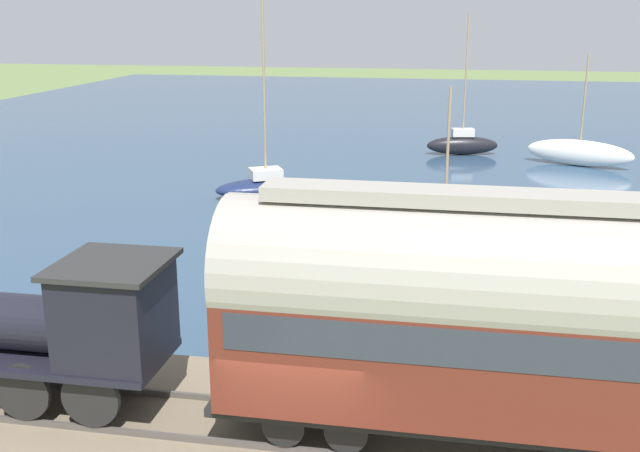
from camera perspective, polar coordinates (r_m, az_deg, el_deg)
The scene contains 9 objects.
harbor_water at distance 55.53m, azimuth 7.79°, elevation 7.57°, with size 80.00×80.00×0.01m.
rail_embankment at distance 14.51m, azimuth -1.27°, elevation -16.27°, with size 5.17×56.00×0.71m.
steam_locomotive at distance 15.12m, azimuth -19.26°, elevation -6.94°, with size 2.09×5.56×3.17m.
passenger_coach at distance 12.96m, azimuth 11.40°, elevation -6.37°, with size 2.51×8.85×4.56m.
sailboat_navy at distance 33.65m, azimuth -4.13°, elevation 3.10°, with size 3.67×4.87×8.70m.
sailboat_white at distance 42.83m, azimuth 19.15°, elevation 5.31°, with size 3.13×5.62×5.90m.
sailboat_brown at distance 26.33m, azimuth 9.43°, elevation -0.27°, with size 3.52×4.97×5.67m.
sailboat_black at distance 44.51m, azimuth 10.79°, elevation 6.19°, with size 1.85×4.27×7.94m.
rowboat_far_out at distance 23.98m, azimuth -17.61°, elevation -3.83°, with size 1.97×2.02×0.40m.
Camera 1 is at (-10.98, -2.52, 8.05)m, focal length 42.00 mm.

